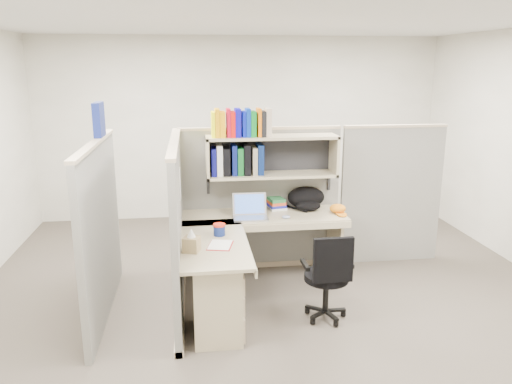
{
  "coord_description": "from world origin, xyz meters",
  "views": [
    {
      "loc": [
        -0.74,
        -4.48,
        2.29
      ],
      "look_at": [
        -0.13,
        0.25,
        1.07
      ],
      "focal_mm": 35.0,
      "sensor_mm": 36.0,
      "label": 1
    }
  ],
  "objects": [
    {
      "name": "mouse",
      "position": [
        0.21,
        0.41,
        0.75
      ],
      "size": [
        0.1,
        0.07,
        0.03
      ],
      "primitive_type": "ellipsoid",
      "rotation": [
        0.0,
        0.0,
        0.16
      ],
      "color": "#8898C1",
      "rests_on": "desk"
    },
    {
      "name": "room_shell",
      "position": [
        0.0,
        0.0,
        1.62
      ],
      "size": [
        6.0,
        6.0,
        6.0
      ],
      "color": "#B6B2A4",
      "rests_on": "ground"
    },
    {
      "name": "paper_cup",
      "position": [
        -0.01,
        0.77,
        0.79
      ],
      "size": [
        0.09,
        0.09,
        0.11
      ],
      "primitive_type": "cylinder",
      "rotation": [
        0.0,
        0.0,
        -0.19
      ],
      "color": "silver",
      "rests_on": "desk"
    },
    {
      "name": "book_stack",
      "position": [
        0.17,
        0.79,
        0.79
      ],
      "size": [
        0.22,
        0.28,
        0.12
      ],
      "primitive_type": null,
      "rotation": [
        0.0,
        0.0,
        0.19
      ],
      "color": "gray",
      "rests_on": "desk"
    },
    {
      "name": "laptop",
      "position": [
        -0.16,
        0.45,
        0.86
      ],
      "size": [
        0.36,
        0.36,
        0.26
      ],
      "primitive_type": null,
      "rotation": [
        0.0,
        0.0,
        -0.02
      ],
      "color": "#A8A8AC",
      "rests_on": "desk"
    },
    {
      "name": "tissue_box",
      "position": [
        -0.77,
        -0.42,
        0.83
      ],
      "size": [
        0.16,
        0.16,
        0.21
      ],
      "primitive_type": null,
      "rotation": [
        0.0,
        0.0,
        -0.32
      ],
      "color": "#9C8558",
      "rests_on": "desk"
    },
    {
      "name": "task_chair",
      "position": [
        0.43,
        -0.44,
        0.3
      ],
      "size": [
        0.44,
        0.41,
        0.85
      ],
      "color": "black",
      "rests_on": "ground"
    },
    {
      "name": "loose_paper",
      "position": [
        -0.52,
        -0.29,
        0.73
      ],
      "size": [
        0.24,
        0.29,
        0.0
      ],
      "primitive_type": null,
      "rotation": [
        0.0,
        0.0,
        -0.23
      ],
      "color": "white",
      "rests_on": "desk"
    },
    {
      "name": "snack_canister",
      "position": [
        -0.51,
        -0.04,
        0.79
      ],
      "size": [
        0.11,
        0.11,
        0.11
      ],
      "color": "navy",
      "rests_on": "desk"
    },
    {
      "name": "backpack",
      "position": [
        0.5,
        0.72,
        0.85
      ],
      "size": [
        0.49,
        0.43,
        0.25
      ],
      "primitive_type": null,
      "rotation": [
        0.0,
        0.0,
        0.31
      ],
      "color": "black",
      "rests_on": "desk"
    },
    {
      "name": "desk",
      "position": [
        -0.41,
        -0.29,
        0.44
      ],
      "size": [
        1.74,
        1.75,
        0.73
      ],
      "color": "gray",
      "rests_on": "ground"
    },
    {
      "name": "ground",
      "position": [
        0.0,
        0.0,
        0.0
      ],
      "size": [
        6.0,
        6.0,
        0.0
      ],
      "primitive_type": "plane",
      "color": "#3C352E",
      "rests_on": "ground"
    },
    {
      "name": "orange_cap",
      "position": [
        0.8,
        0.54,
        0.78
      ],
      "size": [
        0.21,
        0.23,
        0.1
      ],
      "primitive_type": null,
      "rotation": [
        0.0,
        0.0,
        0.16
      ],
      "color": "orange",
      "rests_on": "desk"
    },
    {
      "name": "cubicle",
      "position": [
        -0.37,
        0.45,
        0.91
      ],
      "size": [
        3.79,
        1.84,
        1.95
      ],
      "color": "slate",
      "rests_on": "ground"
    }
  ]
}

